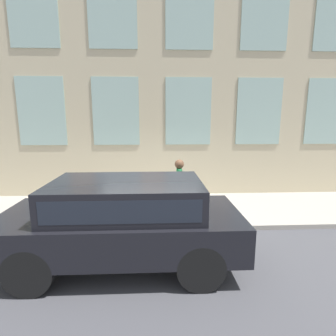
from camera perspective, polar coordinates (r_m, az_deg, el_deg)
name	(u,v)px	position (r m, az deg, el deg)	size (l,w,h in m)	color
ground_plane	(152,232)	(6.56, -3.46, -13.80)	(80.00, 80.00, 0.00)	#47474C
sidewalk	(153,210)	(7.85, -3.33, -9.08)	(2.85, 60.00, 0.12)	#A8A093
building_facade	(152,38)	(9.30, -3.60, 26.32)	(0.33, 40.00, 10.42)	#C6B793
fire_hydrant	(156,207)	(6.80, -2.54, -8.41)	(0.32, 0.44, 0.73)	gray
person	(179,182)	(7.00, 2.45, -3.11)	(0.37, 0.25, 1.54)	navy
parked_truck_charcoal_near	(124,217)	(4.95, -9.58, -10.41)	(1.86, 4.32, 1.62)	black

